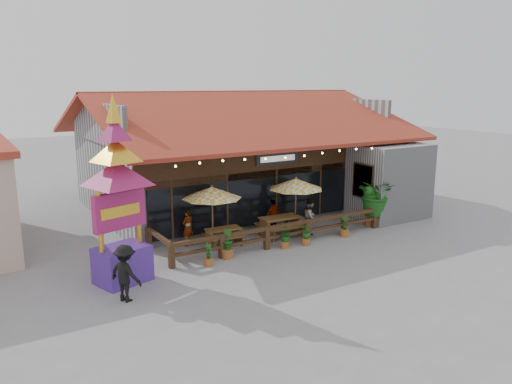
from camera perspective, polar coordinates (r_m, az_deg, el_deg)
ground at (r=21.68m, az=6.12°, el=-5.05°), size 100.00×100.00×0.00m
restaurant_building at (r=26.72m, az=-1.94°, el=3.16°), size 15.50×14.73×6.09m
patio_railing at (r=20.05m, az=1.47°, el=-4.58°), size 10.00×2.60×0.92m
umbrella_left at (r=19.75m, az=-5.04°, el=-0.10°), size 3.07×3.07×2.54m
umbrella_right at (r=21.51m, az=4.58°, el=0.91°), size 2.89×2.89×2.53m
picnic_table_left at (r=20.39m, az=-3.75°, el=-4.76°), size 1.50×1.32×0.69m
picnic_table_right at (r=21.53m, az=2.77°, el=-3.54°), size 1.81×1.59×0.84m
thai_sign_tower at (r=16.41m, az=-15.56°, el=1.52°), size 3.05×3.05×6.61m
tropical_plant at (r=23.46m, az=13.26°, el=-0.29°), size 2.24×2.36×2.56m
diner_a at (r=20.34m, az=-7.78°, el=-4.05°), size 0.64×0.53×1.50m
diner_b at (r=21.46m, az=6.28°, el=-2.94°), size 1.02×0.98×1.65m
diner_c at (r=22.06m, az=1.97°, el=-2.71°), size 0.91×0.55×1.46m
pedestrian at (r=15.60m, az=-14.70°, el=-8.97°), size 1.12×1.31×1.76m
planter_a at (r=18.14m, az=-5.47°, el=-7.32°), size 0.35×0.35×0.86m
planter_b at (r=18.81m, az=-3.29°, el=-6.14°), size 0.45×0.45×1.09m
planter_c at (r=19.93m, az=3.33°, el=-5.11°), size 0.69×0.68×0.86m
planter_d at (r=20.39m, az=5.75°, el=-4.90°), size 0.47×0.47×0.89m
planter_e at (r=21.74m, az=10.11°, el=-4.02°), size 0.39×0.40×0.95m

